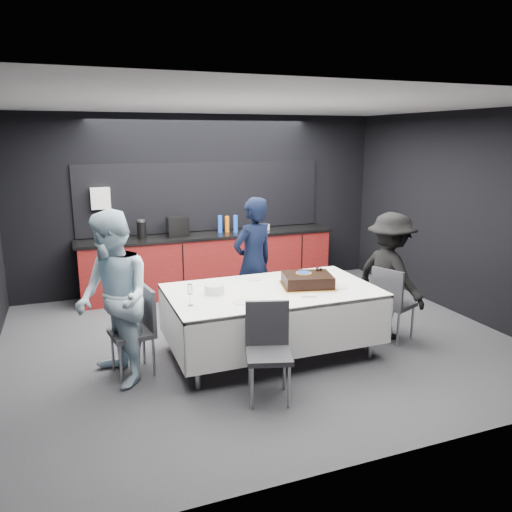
{
  "coord_description": "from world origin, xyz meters",
  "views": [
    {
      "loc": [
        -2.07,
        -5.34,
        2.45
      ],
      "look_at": [
        0.0,
        0.1,
        1.05
      ],
      "focal_mm": 35.0,
      "sensor_mm": 36.0,
      "label": 1
    }
  ],
  "objects_px": {
    "chair_right": "(391,299)",
    "person_left": "(113,299)",
    "champagne_flute": "(190,291)",
    "chair_left": "(139,324)",
    "person_center": "(253,263)",
    "cake_assembly": "(307,280)",
    "person_right": "(390,276)",
    "chair_near": "(268,344)",
    "plate_stack": "(214,289)",
    "party_table": "(272,301)"
  },
  "relations": [
    {
      "from": "plate_stack",
      "to": "chair_right",
      "type": "distance_m",
      "value": 2.18
    },
    {
      "from": "plate_stack",
      "to": "chair_left",
      "type": "distance_m",
      "value": 0.88
    },
    {
      "from": "party_table",
      "to": "chair_left",
      "type": "xyz_separation_m",
      "value": [
        -1.48,
        0.08,
        -0.11
      ]
    },
    {
      "from": "chair_left",
      "to": "chair_right",
      "type": "relative_size",
      "value": 1.0
    },
    {
      "from": "cake_assembly",
      "to": "chair_right",
      "type": "bearing_deg",
      "value": -5.64
    },
    {
      "from": "champagne_flute",
      "to": "chair_right",
      "type": "relative_size",
      "value": 0.24
    },
    {
      "from": "chair_near",
      "to": "person_center",
      "type": "relative_size",
      "value": 0.54
    },
    {
      "from": "person_right",
      "to": "cake_assembly",
      "type": "bearing_deg",
      "value": 79.89
    },
    {
      "from": "party_table",
      "to": "person_left",
      "type": "relative_size",
      "value": 1.31
    },
    {
      "from": "party_table",
      "to": "person_left",
      "type": "bearing_deg",
      "value": -177.82
    },
    {
      "from": "party_table",
      "to": "chair_right",
      "type": "height_order",
      "value": "chair_right"
    },
    {
      "from": "person_center",
      "to": "person_right",
      "type": "height_order",
      "value": "person_center"
    },
    {
      "from": "champagne_flute",
      "to": "person_left",
      "type": "relative_size",
      "value": 0.13
    },
    {
      "from": "cake_assembly",
      "to": "person_center",
      "type": "distance_m",
      "value": 1.02
    },
    {
      "from": "party_table",
      "to": "champagne_flute",
      "type": "distance_m",
      "value": 1.06
    },
    {
      "from": "chair_left",
      "to": "champagne_flute",
      "type": "bearing_deg",
      "value": -31.95
    },
    {
      "from": "cake_assembly",
      "to": "chair_left",
      "type": "xyz_separation_m",
      "value": [
        -1.9,
        0.12,
        -0.32
      ]
    },
    {
      "from": "cake_assembly",
      "to": "plate_stack",
      "type": "xyz_separation_m",
      "value": [
        -1.07,
        0.12,
        -0.02
      ]
    },
    {
      "from": "person_right",
      "to": "chair_near",
      "type": "bearing_deg",
      "value": 102.39
    },
    {
      "from": "chair_left",
      "to": "person_left",
      "type": "xyz_separation_m",
      "value": [
        -0.25,
        -0.14,
        0.35
      ]
    },
    {
      "from": "person_left",
      "to": "person_right",
      "type": "xyz_separation_m",
      "value": [
        3.28,
        0.03,
        -0.1
      ]
    },
    {
      "from": "person_left",
      "to": "chair_right",
      "type": "bearing_deg",
      "value": 73.47
    },
    {
      "from": "person_center",
      "to": "person_right",
      "type": "relative_size",
      "value": 1.09
    },
    {
      "from": "chair_left",
      "to": "party_table",
      "type": "bearing_deg",
      "value": -2.98
    },
    {
      "from": "chair_right",
      "to": "person_left",
      "type": "xyz_separation_m",
      "value": [
        -3.23,
        0.09,
        0.35
      ]
    },
    {
      "from": "person_left",
      "to": "person_right",
      "type": "relative_size",
      "value": 1.13
    },
    {
      "from": "cake_assembly",
      "to": "chair_left",
      "type": "distance_m",
      "value": 1.93
    },
    {
      "from": "plate_stack",
      "to": "person_right",
      "type": "bearing_deg",
      "value": -2.84
    },
    {
      "from": "plate_stack",
      "to": "chair_right",
      "type": "relative_size",
      "value": 0.24
    },
    {
      "from": "party_table",
      "to": "person_center",
      "type": "bearing_deg",
      "value": 82.28
    },
    {
      "from": "chair_near",
      "to": "champagne_flute",
      "type": "bearing_deg",
      "value": 132.59
    },
    {
      "from": "person_left",
      "to": "chair_left",
      "type": "bearing_deg",
      "value": 104.94
    },
    {
      "from": "chair_left",
      "to": "chair_near",
      "type": "distance_m",
      "value": 1.43
    },
    {
      "from": "cake_assembly",
      "to": "chair_left",
      "type": "height_order",
      "value": "cake_assembly"
    },
    {
      "from": "party_table",
      "to": "person_right",
      "type": "height_order",
      "value": "person_right"
    },
    {
      "from": "chair_right",
      "to": "person_center",
      "type": "xyz_separation_m",
      "value": [
        -1.38,
        1.08,
        0.32
      ]
    },
    {
      "from": "plate_stack",
      "to": "champagne_flute",
      "type": "bearing_deg",
      "value": -138.36
    },
    {
      "from": "cake_assembly",
      "to": "person_right",
      "type": "distance_m",
      "value": 1.13
    },
    {
      "from": "party_table",
      "to": "champagne_flute",
      "type": "bearing_deg",
      "value": -167.07
    },
    {
      "from": "chair_left",
      "to": "person_center",
      "type": "height_order",
      "value": "person_center"
    },
    {
      "from": "cake_assembly",
      "to": "champagne_flute",
      "type": "bearing_deg",
      "value": -172.71
    },
    {
      "from": "champagne_flute",
      "to": "person_center",
      "type": "relative_size",
      "value": 0.13
    },
    {
      "from": "plate_stack",
      "to": "champagne_flute",
      "type": "relative_size",
      "value": 0.99
    },
    {
      "from": "party_table",
      "to": "cake_assembly",
      "type": "bearing_deg",
      "value": -6.36
    },
    {
      "from": "party_table",
      "to": "chair_right",
      "type": "relative_size",
      "value": 2.51
    },
    {
      "from": "chair_left",
      "to": "person_right",
      "type": "distance_m",
      "value": 3.04
    },
    {
      "from": "plate_stack",
      "to": "chair_left",
      "type": "relative_size",
      "value": 0.24
    },
    {
      "from": "champagne_flute",
      "to": "person_right",
      "type": "height_order",
      "value": "person_right"
    },
    {
      "from": "chair_right",
      "to": "person_left",
      "type": "distance_m",
      "value": 3.25
    },
    {
      "from": "champagne_flute",
      "to": "person_left",
      "type": "distance_m",
      "value": 0.75
    }
  ]
}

